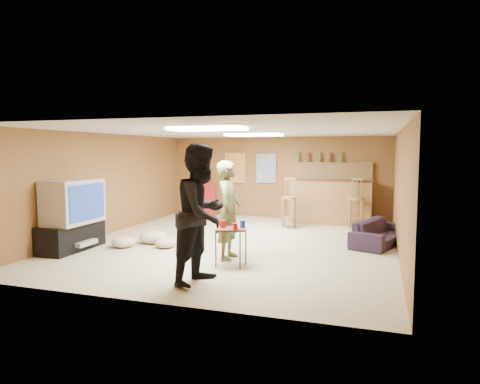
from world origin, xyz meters
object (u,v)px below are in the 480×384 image
(sofa, at_px, (380,233))
(tray_table, at_px, (231,247))
(person_olive, at_px, (229,210))
(bar_counter, at_px, (330,202))
(person_black, at_px, (202,214))
(tv_body, at_px, (73,202))

(sofa, bearing_deg, tray_table, 155.86)
(person_olive, relative_size, tray_table, 2.74)
(bar_counter, relative_size, sofa, 1.22)
(bar_counter, relative_size, person_black, 1.04)
(person_olive, distance_m, tray_table, 0.70)
(tray_table, bearing_deg, person_black, -96.05)
(person_olive, bearing_deg, person_black, -178.60)
(tv_body, height_order, person_black, person_black)
(person_black, relative_size, tray_table, 3.18)
(sofa, bearing_deg, person_black, 164.00)
(bar_counter, distance_m, sofa, 2.56)
(tv_body, distance_m, bar_counter, 6.09)
(tv_body, bearing_deg, person_black, -19.38)
(person_black, height_order, sofa, person_black)
(tray_table, bearing_deg, person_olive, 113.77)
(bar_counter, xyz_separation_m, sofa, (1.20, -2.24, -0.31))
(sofa, distance_m, tray_table, 3.25)
(tv_body, relative_size, sofa, 0.67)
(bar_counter, relative_size, tray_table, 3.30)
(bar_counter, distance_m, person_black, 5.64)
(sofa, xyz_separation_m, tray_table, (-2.26, -2.34, 0.06))
(tv_body, distance_m, tray_table, 3.15)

